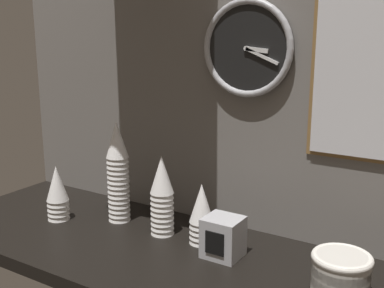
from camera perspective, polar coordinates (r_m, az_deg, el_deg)
ground_plane at (r=1.42m, az=-2.54°, el=-13.06°), size 1.60×0.56×0.04m
wall_tiled_back at (r=1.50m, az=3.06°, el=10.02°), size 1.60×0.03×1.05m
cup_stack_left at (r=1.65m, az=-15.67°, el=-5.60°), size 0.07×0.07×0.18m
cup_stack_center_left at (r=1.57m, az=-8.76°, el=-3.30°), size 0.07×0.07×0.33m
cup_stack_center at (r=1.47m, az=-3.58°, el=-6.10°), size 0.07×0.07×0.25m
cup_stack_center_right at (r=1.41m, az=1.14°, el=-8.26°), size 0.07×0.07×0.18m
bowl_stack_far_right at (r=1.23m, az=17.24°, el=-14.37°), size 0.14×0.14×0.10m
wall_clock at (r=1.42m, az=6.58°, el=11.20°), size 0.28×0.03×0.28m
napkin_dispenser at (r=1.35m, az=3.70°, el=-10.95°), size 0.10×0.10×0.11m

